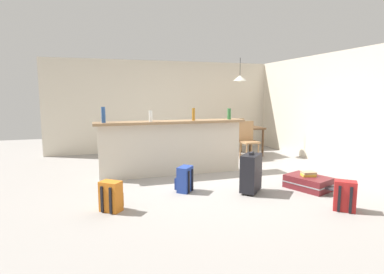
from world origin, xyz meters
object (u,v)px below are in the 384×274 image
Objects in this scene: bottle_white at (151,116)px; bottle_green at (229,114)px; suitcase_flat_maroon at (308,183)px; pendant_lamp at (240,78)px; backpack_blue at (185,179)px; book_stack at (308,174)px; dining_table at (240,131)px; dining_chair_near_partition at (248,138)px; backpack_red at (345,196)px; suitcase_upright_black at (251,173)px; bottle_blue at (103,115)px; backpack_orange at (111,197)px; dining_chair_far_side at (235,133)px; bottle_amber at (194,114)px.

bottle_white is 0.93× the size of bottle_green.
bottle_white reaches higher than suitcase_flat_maroon.
bottle_green is 0.36× the size of pendant_lamp.
book_stack is (2.04, -0.48, 0.06)m from backpack_blue.
dining_table is at bearing 56.54° from bottle_green.
dining_chair_near_partition reaches higher than backpack_red.
pendant_lamp reaches higher than suitcase_upright_black.
bottle_blue is at bearing -179.70° from bottle_green.
bottle_green reaches higher than backpack_orange.
backpack_orange is 1.00× the size of backpack_blue.
dining_chair_far_side is at bearing 52.43° from backpack_blue.
backpack_blue is at bearing -70.66° from bottle_white.
dining_chair_far_side reaches higher than backpack_red.
bottle_green is at bearing 103.32° from backpack_red.
suitcase_upright_black is 1.03m from book_stack.
bottle_green is at bearing 0.30° from bottle_blue.
suitcase_flat_maroon is 1.33× the size of suitcase_upright_black.
pendant_lamp reaches higher than backpack_orange.
backpack_blue is (-2.21, -2.05, -0.31)m from dining_chair_near_partition.
suitcase_flat_maroon is 3.23m from backpack_orange.
bottle_amber is 0.26× the size of dining_chair_near_partition.
bottle_white is 0.22× the size of dining_chair_far_side.
bottle_blue is 2.48m from bottle_green.
backpack_blue is at bearing -139.37° from bottle_green.
bottle_amber is 0.58× the size of backpack_blue.
bottle_blue is at bearing -156.98° from dining_table.
suitcase_upright_black is (-1.02, 0.12, 0.22)m from suitcase_flat_maroon.
backpack_red is at bearing -38.10° from backpack_blue.
bottle_blue reaches higher than bottle_green.
bottle_amber is 0.92× the size of book_stack.
bottle_amber reaches higher than bottle_green.
pendant_lamp is at bearing 85.42° from backpack_red.
backpack_orange is at bearing -179.39° from suitcase_flat_maroon.
dining_table is 1.23× the size of suitcase_flat_maroon.
suitcase_flat_maroon is 2.09m from backpack_blue.
backpack_red is at bearing -51.92° from suitcase_upright_black.
dining_chair_far_side is 2.21× the size of backpack_blue.
suitcase_upright_black reaches higher than suitcase_flat_maroon.
bottle_white is 0.50× the size of backpack_red.
dining_chair_near_partition is 2.71m from suitcase_upright_black.
book_stack is (3.26, -1.56, -0.96)m from bottle_blue.
dining_table is 1.18× the size of dining_chair_far_side.
bottle_amber is at bearing 134.82° from suitcase_flat_maroon.
suitcase_flat_maroon is at bearing 0.61° from backpack_orange.
dining_table is at bearing 40.48° from bottle_amber.
suitcase_upright_black is 1.60× the size of backpack_blue.
dining_chair_far_side is (0.13, 0.99, 0.00)m from dining_chair_near_partition.
bottle_green is 0.53× the size of backpack_orange.
pendant_lamp is (1.70, 1.47, 0.79)m from bottle_amber.
bottle_white is 0.50× the size of backpack_orange.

